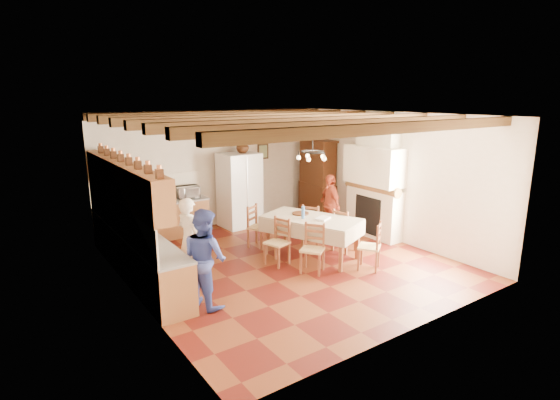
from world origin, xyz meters
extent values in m
cube|color=#4B120C|center=(0.00, 0.00, -0.01)|extent=(6.00, 6.50, 0.02)
cube|color=white|center=(0.00, 0.00, 3.01)|extent=(6.00, 6.50, 0.02)
cube|color=beige|center=(0.00, 3.26, 1.50)|extent=(6.00, 0.02, 3.00)
cube|color=beige|center=(0.00, -3.26, 1.50)|extent=(6.00, 0.02, 3.00)
cube|color=beige|center=(-3.01, 0.00, 1.50)|extent=(0.02, 6.50, 3.00)
cube|color=beige|center=(3.01, 0.00, 1.50)|extent=(0.02, 6.50, 3.00)
cube|color=brown|center=(-2.70, 1.05, 0.43)|extent=(0.60, 4.30, 0.86)
cube|color=brown|center=(-1.55, 2.95, 0.43)|extent=(2.30, 0.60, 0.86)
cube|color=slate|center=(-2.70, 1.05, 0.88)|extent=(0.62, 4.30, 0.04)
cube|color=slate|center=(-1.55, 2.95, 0.88)|extent=(2.34, 0.62, 0.04)
cube|color=white|center=(-2.98, 1.05, 1.20)|extent=(0.03, 4.30, 0.60)
cube|color=white|center=(-1.55, 3.23, 1.20)|extent=(2.30, 0.03, 0.60)
cube|color=brown|center=(-2.83, 1.05, 1.85)|extent=(0.35, 4.20, 0.70)
cube|color=black|center=(1.55, 3.23, 1.85)|extent=(0.34, 0.03, 0.42)
cube|color=white|center=(0.55, 2.81, 0.96)|extent=(1.00, 0.84, 1.92)
cube|color=beige|center=(0.65, -0.06, 0.84)|extent=(1.71, 2.23, 0.05)
cube|color=brown|center=(0.62, -1.03, 0.41)|extent=(0.09, 0.09, 0.82)
cube|color=brown|center=(1.37, -0.71, 0.41)|extent=(0.09, 0.09, 0.82)
cube|color=brown|center=(-0.07, 0.60, 0.41)|extent=(0.09, 0.09, 0.82)
cube|color=brown|center=(0.68, 0.92, 0.41)|extent=(0.09, 0.09, 0.82)
torus|color=black|center=(0.65, -0.06, 2.25)|extent=(0.47, 0.47, 0.03)
imported|color=white|center=(-1.92, 0.31, 0.78)|extent=(0.49, 0.64, 1.57)
imported|color=#374698|center=(-2.13, -0.79, 0.81)|extent=(0.77, 0.90, 1.63)
imported|color=#BA4529|center=(1.99, 0.90, 0.75)|extent=(0.56, 0.94, 1.51)
imported|color=silver|center=(-0.82, 2.95, 1.05)|extent=(0.56, 0.40, 0.30)
imported|color=#321B0E|center=(0.67, 2.81, 2.09)|extent=(0.38, 0.38, 0.34)
camera|label=1|loc=(-4.89, -6.92, 3.36)|focal=28.00mm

